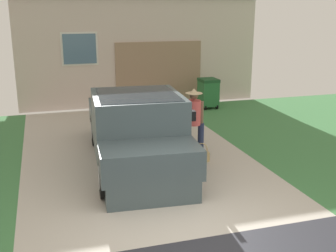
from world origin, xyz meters
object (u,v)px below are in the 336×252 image
at_px(pickup_truck, 137,134).
at_px(wheeled_trash_bin, 208,92).
at_px(person_with_hat, 193,119).
at_px(handbag, 201,156).
at_px(house_with_garage, 126,33).

relative_size(pickup_truck, wheeled_trash_bin, 5.06).
height_order(person_with_hat, wheeled_trash_bin, person_with_hat).
relative_size(handbag, wheeled_trash_bin, 0.42).
distance_m(pickup_truck, handbag, 1.59).
bearing_deg(house_with_garage, pickup_truck, -100.12).
relative_size(person_with_hat, handbag, 3.79).
relative_size(pickup_truck, person_with_hat, 3.16).
height_order(person_with_hat, handbag, person_with_hat).
bearing_deg(house_with_garage, handbag, -90.91).
distance_m(person_with_hat, wheeled_trash_bin, 5.33).
bearing_deg(house_with_garage, person_with_hat, -91.58).
bearing_deg(wheeled_trash_bin, person_with_hat, -115.97).
bearing_deg(handbag, pickup_truck, 174.24).
relative_size(person_with_hat, wheeled_trash_bin, 1.60).
bearing_deg(wheeled_trash_bin, pickup_truck, -127.04).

